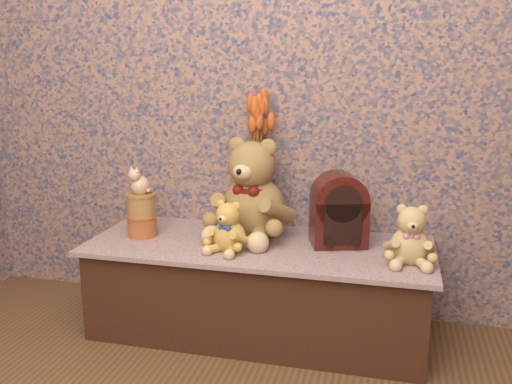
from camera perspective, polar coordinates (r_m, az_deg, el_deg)
display_shelf at (r=2.47m, az=0.29°, el=-9.81°), size 1.48×0.60×0.41m
teddy_large at (r=2.45m, az=-0.26°, el=0.86°), size 0.45×0.51×0.48m
teddy_medium at (r=2.29m, az=-2.77°, el=-3.30°), size 0.22×0.25×0.23m
teddy_small at (r=2.23m, az=15.65°, el=-3.93°), size 0.21×0.25×0.25m
cathedral_radio at (r=2.37m, az=8.53°, el=-1.77°), size 0.27×0.22×0.31m
ceramic_vase at (r=2.56m, az=0.12°, el=-1.57°), size 0.14×0.14×0.22m
dried_stalks at (r=2.50m, az=0.13°, el=5.69°), size 0.24×0.24×0.43m
biscuit_tin_lower at (r=2.54m, az=-11.62°, el=-3.40°), size 0.15×0.15×0.10m
biscuit_tin_upper at (r=2.52m, az=-11.73°, el=-1.29°), size 0.15×0.15×0.10m
cat_figurine at (r=2.49m, az=-11.85°, el=1.28°), size 0.13×0.13×0.13m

